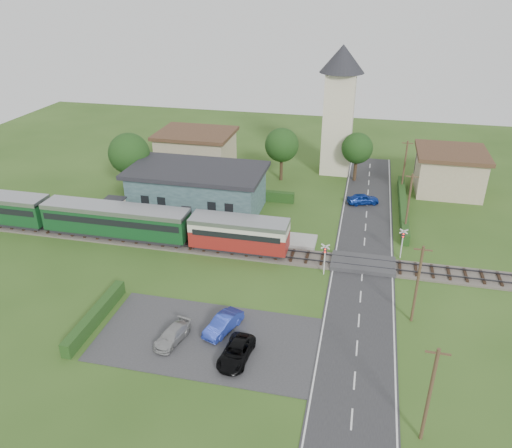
% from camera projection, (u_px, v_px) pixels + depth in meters
% --- Properties ---
extents(ground, '(120.00, 120.00, 0.00)m').
position_uv_depth(ground, '(259.00, 264.00, 49.17)').
color(ground, '#2D4C19').
extents(railway_track, '(76.00, 3.20, 0.49)m').
position_uv_depth(railway_track, '(263.00, 253.00, 50.87)').
color(railway_track, '#4C443D').
rests_on(railway_track, ground).
extents(road, '(6.00, 70.00, 0.05)m').
position_uv_depth(road, '(362.00, 276.00, 47.16)').
color(road, '#28282B').
rests_on(road, ground).
extents(car_park, '(17.00, 9.00, 0.08)m').
position_uv_depth(car_park, '(207.00, 339.00, 38.98)').
color(car_park, '#333335').
rests_on(car_park, ground).
extents(crossing_deck, '(6.20, 3.40, 0.45)m').
position_uv_depth(crossing_deck, '(363.00, 264.00, 48.82)').
color(crossing_deck, '#333335').
rests_on(crossing_deck, ground).
extents(platform, '(30.00, 3.00, 0.45)m').
position_uv_depth(platform, '(182.00, 229.00, 55.62)').
color(platform, gray).
rests_on(platform, ground).
extents(equipment_hut, '(2.30, 2.30, 2.55)m').
position_uv_depth(equipment_hut, '(114.00, 210.00, 56.54)').
color(equipment_hut, beige).
rests_on(equipment_hut, platform).
extents(station_building, '(16.00, 9.00, 5.30)m').
position_uv_depth(station_building, '(198.00, 189.00, 59.58)').
color(station_building, '#2F464C').
rests_on(station_building, ground).
extents(train, '(43.20, 2.90, 3.40)m').
position_uv_depth(train, '(89.00, 217.00, 53.82)').
color(train, '#232328').
rests_on(train, ground).
extents(church_tower, '(6.00, 6.00, 17.60)m').
position_uv_depth(church_tower, '(340.00, 101.00, 68.08)').
color(church_tower, beige).
rests_on(church_tower, ground).
extents(house_west, '(10.80, 8.80, 5.50)m').
position_uv_depth(house_west, '(196.00, 150.00, 72.77)').
color(house_west, tan).
rests_on(house_west, ground).
extents(house_east, '(8.80, 8.80, 5.50)m').
position_uv_depth(house_east, '(449.00, 171.00, 64.88)').
color(house_east, tan).
rests_on(house_east, ground).
extents(hedge_carpark, '(0.80, 9.00, 1.20)m').
position_uv_depth(hedge_carpark, '(95.00, 316.00, 40.63)').
color(hedge_carpark, '#193814').
rests_on(hedge_carpark, ground).
extents(hedge_roadside, '(0.80, 18.00, 1.20)m').
position_uv_depth(hedge_roadside, '(403.00, 207.00, 60.03)').
color(hedge_roadside, '#193814').
rests_on(hedge_roadside, ground).
extents(hedge_station, '(22.00, 0.80, 1.30)m').
position_uv_depth(hedge_station, '(210.00, 191.00, 64.42)').
color(hedge_station, '#193814').
rests_on(hedge_station, ground).
extents(tree_a, '(5.20, 5.20, 8.00)m').
position_uv_depth(tree_a, '(129.00, 154.00, 63.01)').
color(tree_a, '#332316').
rests_on(tree_a, ground).
extents(tree_b, '(4.60, 4.60, 7.34)m').
position_uv_depth(tree_b, '(282.00, 145.00, 67.43)').
color(tree_b, '#332316').
rests_on(tree_b, ground).
extents(tree_c, '(4.20, 4.20, 6.78)m').
position_uv_depth(tree_c, '(357.00, 148.00, 67.33)').
color(tree_c, '#332316').
rests_on(tree_c, ground).
extents(utility_pole_a, '(1.40, 0.22, 7.00)m').
position_uv_depth(utility_pole_a, '(430.00, 394.00, 29.00)').
color(utility_pole_a, '#473321').
rests_on(utility_pole_a, ground).
extents(utility_pole_b, '(1.40, 0.22, 7.00)m').
position_uv_depth(utility_pole_b, '(417.00, 284.00, 39.48)').
color(utility_pole_b, '#473321').
rests_on(utility_pole_b, ground).
extents(utility_pole_c, '(1.40, 0.22, 7.00)m').
position_uv_depth(utility_pole_c, '(408.00, 203.00, 53.45)').
color(utility_pole_c, '#473321').
rests_on(utility_pole_c, ground).
extents(utility_pole_d, '(1.40, 0.22, 7.00)m').
position_uv_depth(utility_pole_d, '(404.00, 166.00, 63.93)').
color(utility_pole_d, '#473321').
rests_on(utility_pole_d, ground).
extents(crossing_signal_near, '(0.84, 0.28, 3.28)m').
position_uv_depth(crossing_signal_near, '(325.00, 255.00, 46.58)').
color(crossing_signal_near, silver).
rests_on(crossing_signal_near, ground).
extents(crossing_signal_far, '(0.84, 0.28, 3.28)m').
position_uv_depth(crossing_signal_far, '(403.00, 239.00, 49.33)').
color(crossing_signal_far, silver).
rests_on(crossing_signal_far, ground).
extents(streetlamp_west, '(0.30, 0.30, 5.15)m').
position_uv_depth(streetlamp_west, '(137.00, 155.00, 69.69)').
color(streetlamp_west, '#3F3F47').
rests_on(streetlamp_west, ground).
extents(streetlamp_east, '(0.30, 0.30, 5.15)m').
position_uv_depth(streetlamp_east, '(416.00, 159.00, 68.19)').
color(streetlamp_east, '#3F3F47').
rests_on(streetlamp_east, ground).
extents(car_on_road, '(4.18, 2.81, 1.32)m').
position_uv_depth(car_on_road, '(363.00, 199.00, 61.84)').
color(car_on_road, navy).
rests_on(car_on_road, road).
extents(car_park_blue, '(2.67, 4.21, 1.31)m').
position_uv_depth(car_park_blue, '(223.00, 324.00, 39.54)').
color(car_park_blue, '#20359F').
rests_on(car_park_blue, car_park).
extents(car_park_silver, '(2.33, 4.01, 1.09)m').
position_uv_depth(car_park_silver, '(172.00, 335.00, 38.45)').
color(car_park_silver, '#9E9E9E').
rests_on(car_park_silver, car_park).
extents(car_park_dark, '(2.26, 4.36, 1.18)m').
position_uv_depth(car_park_dark, '(236.00, 352.00, 36.62)').
color(car_park_dark, black).
rests_on(car_park_dark, car_park).
extents(pedestrian_near, '(0.65, 0.54, 1.51)m').
position_uv_depth(pedestrian_near, '(232.00, 228.00, 53.61)').
color(pedestrian_near, gray).
rests_on(pedestrian_near, platform).
extents(pedestrian_far, '(0.64, 0.82, 1.65)m').
position_uv_depth(pedestrian_far, '(140.00, 214.00, 56.49)').
color(pedestrian_far, gray).
rests_on(pedestrian_far, platform).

